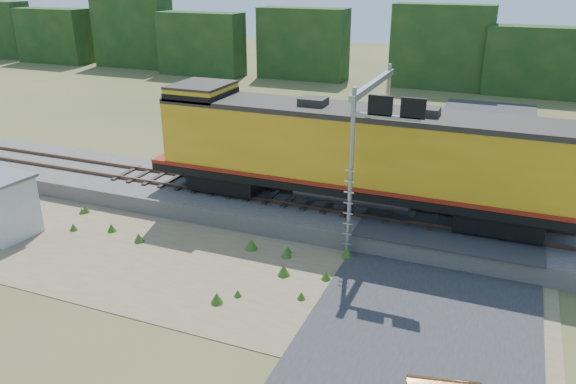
% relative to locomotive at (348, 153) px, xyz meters
% --- Properties ---
extents(ground, '(140.00, 140.00, 0.00)m').
position_rel_locomotive_xyz_m(ground, '(-2.53, -6.00, -3.29)').
color(ground, '#475123').
rests_on(ground, ground).
extents(ballast, '(70.00, 5.00, 0.80)m').
position_rel_locomotive_xyz_m(ballast, '(-2.53, 0.00, -2.89)').
color(ballast, slate).
rests_on(ballast, ground).
extents(rails, '(70.00, 1.54, 0.16)m').
position_rel_locomotive_xyz_m(rails, '(-2.53, 0.00, -2.41)').
color(rails, brown).
rests_on(rails, ballast).
extents(dirt_shoulder, '(26.00, 8.00, 0.03)m').
position_rel_locomotive_xyz_m(dirt_shoulder, '(-4.53, -5.50, -3.28)').
color(dirt_shoulder, '#8C7754').
rests_on(dirt_shoulder, ground).
extents(road, '(7.00, 66.00, 0.86)m').
position_rel_locomotive_xyz_m(road, '(4.47, -5.26, -3.20)').
color(road, '#38383A').
rests_on(road, ground).
extents(tree_line_north, '(130.00, 3.00, 6.50)m').
position_rel_locomotive_xyz_m(tree_line_north, '(-2.53, 32.00, -0.22)').
color(tree_line_north, '#153613').
rests_on(tree_line_north, ground).
extents(weed_clumps, '(15.00, 6.20, 0.56)m').
position_rel_locomotive_xyz_m(weed_clumps, '(-6.03, -5.90, -3.29)').
color(weed_clumps, '#335E1A').
rests_on(weed_clumps, ground).
extents(locomotive, '(18.33, 2.79, 4.73)m').
position_rel_locomotive_xyz_m(locomotive, '(0.00, 0.00, 0.00)').
color(locomotive, black).
rests_on(locomotive, rails).
extents(shed, '(2.39, 2.39, 2.62)m').
position_rel_locomotive_xyz_m(shed, '(-12.74, -6.44, -1.97)').
color(shed, silver).
rests_on(shed, ground).
extents(signal_gantry, '(2.62, 6.20, 6.61)m').
position_rel_locomotive_xyz_m(signal_gantry, '(1.27, -0.65, 1.69)').
color(signal_gantry, gray).
rests_on(signal_gantry, ground).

